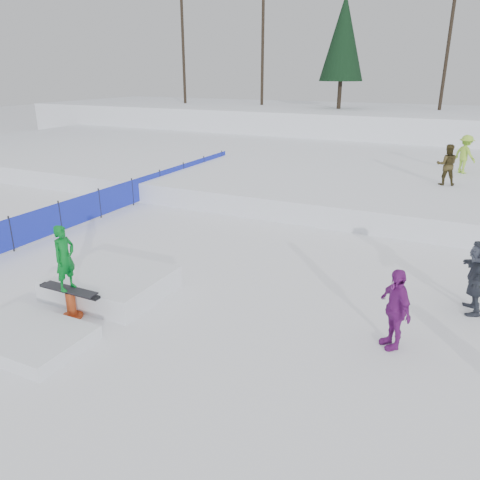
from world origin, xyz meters
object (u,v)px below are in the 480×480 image
at_px(safety_fence, 133,192).
at_px(jib_rail_feature, 90,294).
at_px(walker_olive, 447,165).
at_px(spectator_purple, 395,309).
at_px(spectator_dark, 478,277).
at_px(walker_ygreen, 465,154).

distance_m(safety_fence, jib_rail_feature, 8.66).
xyz_separation_m(safety_fence, jib_rail_feature, (4.54, -7.37, -0.25)).
relative_size(walker_olive, spectator_purple, 0.99).
bearing_deg(spectator_purple, jib_rail_feature, -117.21).
height_order(safety_fence, spectator_dark, spectator_dark).
height_order(walker_ygreen, spectator_purple, walker_ygreen).
distance_m(safety_fence, walker_olive, 12.52).
xyz_separation_m(spectator_purple, spectator_dark, (1.41, 2.25, 0.03)).
xyz_separation_m(walker_ygreen, spectator_dark, (0.67, -12.25, -0.79)).
bearing_deg(walker_olive, walker_ygreen, -112.59).
relative_size(spectator_purple, spectator_dark, 0.97).
bearing_deg(spectator_purple, walker_olive, 140.76).
height_order(walker_olive, walker_ygreen, walker_ygreen).
height_order(spectator_purple, spectator_dark, spectator_dark).
distance_m(walker_ygreen, jib_rail_feature, 17.41).
relative_size(safety_fence, jib_rail_feature, 3.64).
height_order(walker_ygreen, spectator_dark, walker_ygreen).
bearing_deg(walker_olive, spectator_dark, 86.71).
relative_size(walker_ygreen, spectator_dark, 0.99).
relative_size(safety_fence, walker_ygreen, 9.57).
xyz_separation_m(walker_olive, spectator_dark, (1.26, -9.41, -0.76)).
bearing_deg(spectator_purple, safety_fence, -157.42).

